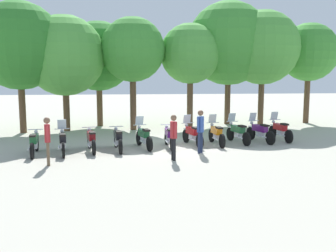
% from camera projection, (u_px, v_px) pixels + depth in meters
% --- Properties ---
extents(ground_plane, '(80.00, 80.00, 0.00)m').
position_uv_depth(ground_plane, '(169.00, 147.00, 17.82)').
color(ground_plane, '#ADA899').
extents(motorcycle_0, '(0.62, 2.19, 0.99)m').
position_uv_depth(motorcycle_0, '(34.00, 143.00, 16.18)').
color(motorcycle_0, black).
rests_on(motorcycle_0, ground_plane).
extents(motorcycle_1, '(0.68, 2.17, 1.37)m').
position_uv_depth(motorcycle_1, '(63.00, 142.00, 16.37)').
color(motorcycle_1, black).
rests_on(motorcycle_1, ground_plane).
extents(motorcycle_2, '(0.73, 2.16, 0.99)m').
position_uv_depth(motorcycle_2, '(91.00, 140.00, 16.86)').
color(motorcycle_2, black).
rests_on(motorcycle_2, ground_plane).
extents(motorcycle_3, '(0.63, 2.18, 0.99)m').
position_uv_depth(motorcycle_3, '(118.00, 139.00, 17.07)').
color(motorcycle_3, black).
rests_on(motorcycle_3, ground_plane).
extents(motorcycle_4, '(0.82, 2.13, 1.37)m').
position_uv_depth(motorcycle_4, '(144.00, 137.00, 17.60)').
color(motorcycle_4, black).
rests_on(motorcycle_4, ground_plane).
extents(motorcycle_5, '(0.62, 2.19, 0.99)m').
position_uv_depth(motorcycle_5, '(169.00, 137.00, 17.68)').
color(motorcycle_5, black).
rests_on(motorcycle_5, ground_plane).
extents(motorcycle_6, '(0.80, 2.14, 1.37)m').
position_uv_depth(motorcycle_6, '(192.00, 134.00, 18.24)').
color(motorcycle_6, black).
rests_on(motorcycle_6, ground_plane).
extents(motorcycle_7, '(0.62, 2.19, 1.37)m').
position_uv_depth(motorcycle_7, '(216.00, 134.00, 18.35)').
color(motorcycle_7, black).
rests_on(motorcycle_7, ground_plane).
extents(motorcycle_8, '(0.78, 2.14, 1.37)m').
position_uv_depth(motorcycle_8, '(238.00, 132.00, 18.83)').
color(motorcycle_8, black).
rests_on(motorcycle_8, ground_plane).
extents(motorcycle_9, '(0.87, 2.11, 1.37)m').
position_uv_depth(motorcycle_9, '(260.00, 131.00, 19.07)').
color(motorcycle_9, black).
rests_on(motorcycle_9, ground_plane).
extents(motorcycle_10, '(0.62, 2.18, 1.37)m').
position_uv_depth(motorcycle_10, '(280.00, 130.00, 19.50)').
color(motorcycle_10, black).
rests_on(motorcycle_10, ground_plane).
extents(person_0, '(0.28, 0.41, 1.77)m').
position_uv_depth(person_0, '(47.00, 137.00, 14.28)').
color(person_0, brown).
rests_on(person_0, ground_plane).
extents(person_1, '(0.29, 0.41, 1.76)m').
position_uv_depth(person_1, '(174.00, 134.00, 15.12)').
color(person_1, black).
rests_on(person_1, ground_plane).
extents(person_2, '(0.34, 0.34, 1.81)m').
position_uv_depth(person_2, '(200.00, 128.00, 16.44)').
color(person_2, '#232D4C').
rests_on(person_2, ground_plane).
extents(tree_0, '(4.76, 4.76, 7.14)m').
position_uv_depth(tree_0, '(19.00, 46.00, 21.31)').
color(tree_0, brown).
rests_on(tree_0, ground_plane).
extents(tree_1, '(4.51, 4.51, 6.51)m').
position_uv_depth(tree_1, '(65.00, 56.00, 22.11)').
color(tree_1, brown).
rests_on(tree_1, ground_plane).
extents(tree_2, '(4.24, 4.24, 6.42)m').
position_uv_depth(tree_2, '(99.00, 56.00, 24.15)').
color(tree_2, brown).
rests_on(tree_2, ground_plane).
extents(tree_3, '(3.69, 3.69, 6.46)m').
position_uv_depth(tree_3, '(133.00, 50.00, 22.51)').
color(tree_3, brown).
rests_on(tree_3, ground_plane).
extents(tree_4, '(3.60, 3.60, 6.23)m').
position_uv_depth(tree_4, '(190.00, 54.00, 23.57)').
color(tree_4, brown).
rests_on(tree_4, ground_plane).
extents(tree_5, '(5.24, 5.24, 7.75)m').
position_uv_depth(tree_5, '(229.00, 43.00, 24.90)').
color(tree_5, brown).
rests_on(tree_5, ground_plane).
extents(tree_6, '(4.61, 4.61, 7.15)m').
position_uv_depth(tree_6, '(263.00, 48.00, 24.62)').
color(tree_6, brown).
rests_on(tree_6, ground_plane).
extents(tree_7, '(3.73, 3.73, 6.47)m').
position_uv_depth(tree_7, '(309.00, 52.00, 25.49)').
color(tree_7, brown).
rests_on(tree_7, ground_plane).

